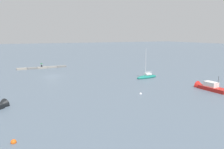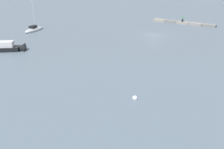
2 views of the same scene
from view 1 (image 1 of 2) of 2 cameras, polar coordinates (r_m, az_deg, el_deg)
ground_plane at (r=62.55m, az=-15.28°, el=-0.47°), size 500.00×500.00×0.00m
seawall_pier at (r=78.18m, az=-17.58°, el=1.71°), size 16.19×1.51×0.58m
person_seated_dark_left at (r=78.04m, az=-17.75°, el=2.09°), size 0.41×0.61×0.73m
umbrella_open_green at (r=78.00m, az=-17.80°, el=2.71°), size 1.15×1.15×1.26m
sailboat_teal_outer at (r=58.81m, az=9.01°, el=-0.58°), size 6.66×2.58×8.02m
motorboat_red_near at (r=50.01m, az=23.75°, el=-3.12°), size 2.46×7.09×3.93m
mooring_buoy_mid at (r=26.28m, az=-24.13°, el=-15.69°), size 0.60×0.60×0.60m
mooring_buoy_far at (r=42.57m, az=7.40°, el=-5.01°), size 0.48×0.48×0.48m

